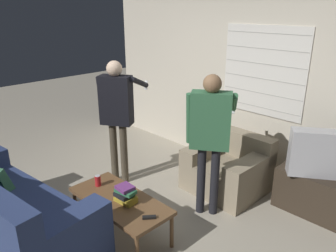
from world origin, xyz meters
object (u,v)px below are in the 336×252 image
Objects in this scene: soda_can at (98,181)px; spare_remote at (149,217)px; coffee_table at (120,202)px; tv at (327,154)px; person_right_standing at (210,129)px; person_left_standing at (117,108)px; couch_blue at (6,216)px; armchair_beige at (229,168)px; book_stack at (125,195)px.

soda_can is 1.00× the size of spare_remote.
tv reaches higher than coffee_table.
tv is 1.34m from person_right_standing.
soda_can is at bearing -179.29° from coffee_table.
couch_blue is at bearing -111.50° from person_left_standing.
armchair_beige is at bearing -20.76° from tv.
couch_blue is 3.47m from tv.
soda_can is at bearing 12.65° from tv.
person_right_standing is 6.70× the size of book_stack.
book_stack is at bearing 21.49° from tv.
person_right_standing is at bearing 53.46° from couch_blue.
coffee_table is 0.69× the size of person_left_standing.
coffee_table is 4.69× the size of book_stack.
person_right_standing reaches higher than armchair_beige.
person_left_standing reaches higher than armchair_beige.
tv is 0.47× the size of person_right_standing.
armchair_beige reaches higher than book_stack.
tv reaches higher than book_stack.
tv is 0.46× the size of person_left_standing.
book_stack is at bearing 43.51° from couch_blue.
tv reaches higher than soda_can.
tv is 2.26m from book_stack.
couch_blue is 1.21m from book_stack.
tv is (1.10, 0.26, 0.49)m from armchair_beige.
book_stack is (-1.26, -1.86, -0.26)m from tv.
person_left_standing is (-2.29, -1.17, 0.30)m from tv.
book_stack is at bearing 85.08° from armchair_beige.
person_right_standing is 13.24× the size of soda_can.
spare_remote is at bearing 31.76° from couch_blue.
person_right_standing is (0.14, -0.63, 0.77)m from armchair_beige.
person_left_standing is (-0.93, 0.70, 0.69)m from coffee_table.
book_stack is at bearing 1.38° from soda_can.
soda_can is (-0.48, -0.01, -0.03)m from book_stack.
tv reaches higher than armchair_beige.
spare_remote is (-0.89, -1.87, -0.34)m from tv.
book_stack reaches higher than soda_can.
spare_remote is at bearing -120.17° from person_right_standing.
book_stack is (-0.31, -0.96, -0.54)m from person_right_standing.
couch_blue is 2.69m from armchair_beige.
couch_blue is 1.29× the size of person_left_standing.
coffee_table is at bearing 19.65° from tv.
person_left_standing is 1.06m from soda_can.
armchair_beige is 1.69m from person_left_standing.
soda_can is (0.54, -0.70, -0.58)m from person_left_standing.
person_right_standing is at bearing 8.84° from tv.
person_left_standing is (-0.26, 1.62, 0.73)m from couch_blue.
person_right_standing is 1.38m from soda_can.
soda_can is (-0.65, -1.61, 0.20)m from armchair_beige.
armchair_beige is 1.23m from tv.
armchair_beige is 7.59× the size of soda_can.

